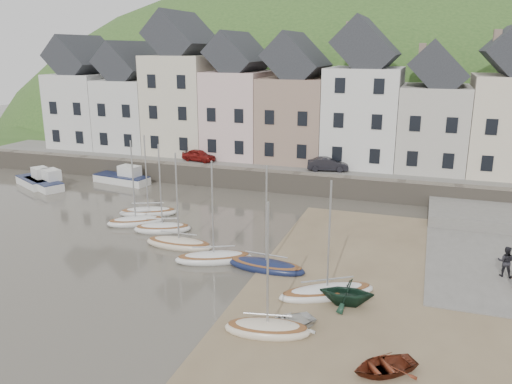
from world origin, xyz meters
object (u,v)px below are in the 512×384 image
(car_left, at_px, (199,155))
(car_right, at_px, (328,164))
(rowboat_white, at_px, (285,324))
(sailboat_0, at_px, (148,212))
(rowboat_red, at_px, (384,366))
(rowboat_green, at_px, (347,292))
(person_dark, at_px, (506,261))

(car_left, xyz_separation_m, car_right, (12.67, 0.00, 0.02))
(car_right, bearing_deg, rowboat_white, 175.50)
(rowboat_white, distance_m, car_left, 29.41)
(sailboat_0, bearing_deg, rowboat_red, -37.62)
(rowboat_green, distance_m, rowboat_red, 5.50)
(rowboat_green, bearing_deg, car_left, -146.09)
(rowboat_red, relative_size, car_right, 0.72)
(car_left, bearing_deg, rowboat_white, -138.18)
(rowboat_green, height_order, rowboat_red, rowboat_green)
(rowboat_green, xyz_separation_m, car_right, (-5.20, 21.55, 1.45))
(rowboat_red, bearing_deg, rowboat_green, 167.44)
(rowboat_red, distance_m, car_right, 27.64)
(rowboat_white, bearing_deg, sailboat_0, -178.49)
(rowboat_white, height_order, rowboat_green, rowboat_green)
(rowboat_green, xyz_separation_m, rowboat_red, (2.26, -5.00, -0.42))
(rowboat_green, height_order, car_right, car_right)
(person_dark, bearing_deg, rowboat_white, 52.77)
(sailboat_0, bearing_deg, car_right, 46.96)
(sailboat_0, xyz_separation_m, car_left, (-1.37, 12.09, 1.91))
(rowboat_white, xyz_separation_m, rowboat_red, (4.47, -1.72, -0.03))
(rowboat_green, distance_m, person_dark, 9.73)
(car_left, bearing_deg, sailboat_0, -163.94)
(rowboat_white, distance_m, rowboat_green, 3.98)
(sailboat_0, xyz_separation_m, rowboat_red, (18.76, -14.46, 0.07))
(rowboat_white, height_order, car_left, car_left)
(rowboat_red, distance_m, car_left, 33.37)
(car_left, bearing_deg, rowboat_red, -133.25)
(car_right, bearing_deg, rowboat_red, -175.66)
(car_right, bearing_deg, car_left, 78.64)
(car_right, bearing_deg, person_dark, -151.78)
(sailboat_0, distance_m, rowboat_white, 19.13)
(sailboat_0, relative_size, rowboat_white, 2.19)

